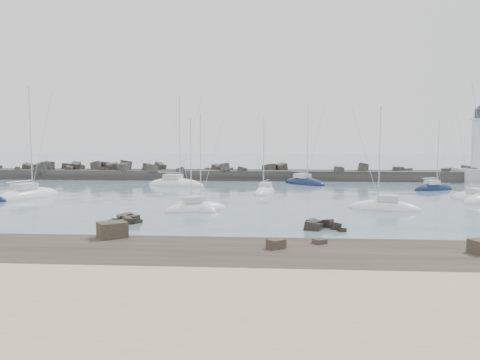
{
  "coord_description": "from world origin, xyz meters",
  "views": [
    {
      "loc": [
        9.6,
        -50.43,
        7.66
      ],
      "look_at": [
        5.13,
        12.0,
        2.18
      ],
      "focal_mm": 35.0,
      "sensor_mm": 36.0,
      "label": 1
    }
  ],
  "objects_px": {
    "sailboat_6": "(265,192)",
    "sailboat_9": "(384,208)",
    "sailboat_8": "(304,183)",
    "lighthouse": "(478,164)",
    "sailboat_5": "(195,208)",
    "sailboat_13": "(434,189)",
    "sailboat_4": "(176,185)",
    "sailboat_3": "(28,196)",
    "sailboat_10": "(474,200)",
    "sailboat_7": "(196,209)"
  },
  "relations": [
    {
      "from": "sailboat_10",
      "to": "sailboat_3",
      "type": "bearing_deg",
      "value": -179.27
    },
    {
      "from": "sailboat_8",
      "to": "sailboat_13",
      "type": "relative_size",
      "value": 1.3
    },
    {
      "from": "sailboat_13",
      "to": "sailboat_10",
      "type": "bearing_deg",
      "value": -85.82
    },
    {
      "from": "sailboat_7",
      "to": "sailboat_10",
      "type": "xyz_separation_m",
      "value": [
        33.37,
        10.38,
        0.01
      ]
    },
    {
      "from": "sailboat_6",
      "to": "sailboat_5",
      "type": "bearing_deg",
      "value": -114.71
    },
    {
      "from": "sailboat_4",
      "to": "sailboat_5",
      "type": "distance_m",
      "value": 26.5
    },
    {
      "from": "sailboat_6",
      "to": "sailboat_9",
      "type": "height_order",
      "value": "sailboat_9"
    },
    {
      "from": "sailboat_4",
      "to": "sailboat_13",
      "type": "xyz_separation_m",
      "value": [
        40.2,
        -3.63,
        -0.01
      ]
    },
    {
      "from": "sailboat_8",
      "to": "sailboat_9",
      "type": "xyz_separation_m",
      "value": [
        6.83,
        -28.47,
        -0.0
      ]
    },
    {
      "from": "sailboat_5",
      "to": "sailboat_8",
      "type": "distance_m",
      "value": 32.78
    },
    {
      "from": "sailboat_3",
      "to": "sailboat_8",
      "type": "height_order",
      "value": "sailboat_3"
    },
    {
      "from": "sailboat_4",
      "to": "sailboat_13",
      "type": "relative_size",
      "value": 1.41
    },
    {
      "from": "sailboat_4",
      "to": "sailboat_10",
      "type": "bearing_deg",
      "value": -21.1
    },
    {
      "from": "sailboat_9",
      "to": "lighthouse",
      "type": "bearing_deg",
      "value": 55.62
    },
    {
      "from": "sailboat_4",
      "to": "sailboat_9",
      "type": "xyz_separation_m",
      "value": [
        28.13,
        -24.18,
        -0.01
      ]
    },
    {
      "from": "sailboat_7",
      "to": "sailboat_13",
      "type": "xyz_separation_m",
      "value": [
        32.48,
        22.6,
        0.01
      ]
    },
    {
      "from": "sailboat_3",
      "to": "sailboat_6",
      "type": "xyz_separation_m",
      "value": [
        31.1,
        7.19,
        -0.02
      ]
    },
    {
      "from": "sailboat_4",
      "to": "sailboat_8",
      "type": "xyz_separation_m",
      "value": [
        21.3,
        4.29,
        -0.01
      ]
    },
    {
      "from": "sailboat_4",
      "to": "sailboat_6",
      "type": "xyz_separation_m",
      "value": [
        14.84,
        -9.4,
        -0.02
      ]
    },
    {
      "from": "lighthouse",
      "to": "sailboat_13",
      "type": "xyz_separation_m",
      "value": [
        -13.24,
        -16.45,
        -2.95
      ]
    },
    {
      "from": "sailboat_9",
      "to": "sailboat_6",
      "type": "bearing_deg",
      "value": 131.98
    },
    {
      "from": "sailboat_5",
      "to": "sailboat_7",
      "type": "height_order",
      "value": "sailboat_7"
    },
    {
      "from": "sailboat_5",
      "to": "sailboat_9",
      "type": "height_order",
      "value": "sailboat_9"
    },
    {
      "from": "sailboat_8",
      "to": "sailboat_9",
      "type": "distance_m",
      "value": 29.28
    },
    {
      "from": "sailboat_6",
      "to": "sailboat_10",
      "type": "xyz_separation_m",
      "value": [
        26.26,
        -6.46,
        0.01
      ]
    },
    {
      "from": "sailboat_5",
      "to": "sailboat_13",
      "type": "height_order",
      "value": "sailboat_13"
    },
    {
      "from": "sailboat_9",
      "to": "sailboat_13",
      "type": "bearing_deg",
      "value": 59.56
    },
    {
      "from": "sailboat_3",
      "to": "sailboat_4",
      "type": "xyz_separation_m",
      "value": [
        16.26,
        16.59,
        -0.0
      ]
    },
    {
      "from": "lighthouse",
      "to": "sailboat_8",
      "type": "bearing_deg",
      "value": -165.15
    },
    {
      "from": "sailboat_13",
      "to": "sailboat_8",
      "type": "bearing_deg",
      "value": 157.25
    },
    {
      "from": "sailboat_8",
      "to": "sailboat_5",
      "type": "bearing_deg",
      "value": -114.96
    },
    {
      "from": "sailboat_4",
      "to": "sailboat_5",
      "type": "bearing_deg",
      "value": -73.64
    },
    {
      "from": "sailboat_5",
      "to": "sailboat_13",
      "type": "relative_size",
      "value": 0.97
    },
    {
      "from": "sailboat_3",
      "to": "sailboat_10",
      "type": "xyz_separation_m",
      "value": [
        57.36,
        0.74,
        -0.01
      ]
    },
    {
      "from": "sailboat_4",
      "to": "sailboat_13",
      "type": "bearing_deg",
      "value": -5.16
    },
    {
      "from": "sailboat_4",
      "to": "sailboat_10",
      "type": "height_order",
      "value": "sailboat_4"
    },
    {
      "from": "sailboat_8",
      "to": "sailboat_10",
      "type": "relative_size",
      "value": 1.18
    },
    {
      "from": "sailboat_9",
      "to": "sailboat_4",
      "type": "bearing_deg",
      "value": 139.32
    },
    {
      "from": "sailboat_8",
      "to": "sailboat_10",
      "type": "distance_m",
      "value": 28.25
    },
    {
      "from": "lighthouse",
      "to": "sailboat_3",
      "type": "xyz_separation_m",
      "value": [
        -69.71,
        -29.41,
        -2.94
      ]
    },
    {
      "from": "sailboat_8",
      "to": "sailboat_3",
      "type": "bearing_deg",
      "value": -150.92
    },
    {
      "from": "sailboat_7",
      "to": "sailboat_4",
      "type": "bearing_deg",
      "value": 106.41
    },
    {
      "from": "lighthouse",
      "to": "sailboat_5",
      "type": "distance_m",
      "value": 59.88
    },
    {
      "from": "sailboat_3",
      "to": "sailboat_9",
      "type": "relative_size",
      "value": 1.29
    },
    {
      "from": "sailboat_3",
      "to": "sailboat_6",
      "type": "bearing_deg",
      "value": 13.02
    },
    {
      "from": "lighthouse",
      "to": "sailboat_13",
      "type": "distance_m",
      "value": 21.32
    },
    {
      "from": "sailboat_5",
      "to": "sailboat_10",
      "type": "distance_m",
      "value": 34.97
    },
    {
      "from": "sailboat_7",
      "to": "sailboat_8",
      "type": "distance_m",
      "value": 33.41
    },
    {
      "from": "sailboat_6",
      "to": "sailboat_8",
      "type": "height_order",
      "value": "sailboat_8"
    },
    {
      "from": "sailboat_13",
      "to": "sailboat_7",
      "type": "bearing_deg",
      "value": -145.16
    }
  ]
}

